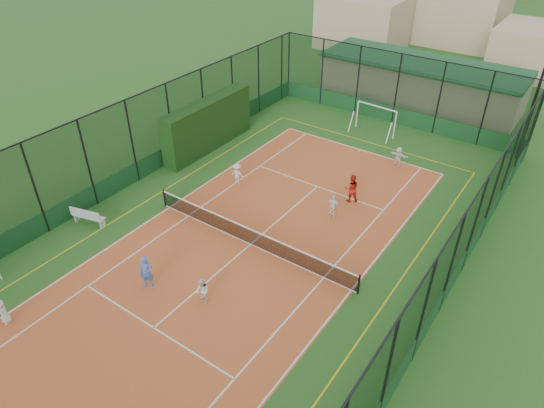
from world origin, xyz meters
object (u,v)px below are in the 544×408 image
Objects in this scene: child_far_right at (333,206)px; child_near_left at (3,312)px; child_near_right at (202,291)px; child_near_mid at (146,272)px; child_far_left at (237,174)px; white_bench at (89,216)px; futsal_goal_far at (376,120)px; floodlight_ne at (536,96)px; coach at (351,188)px; clubhouse at (421,81)px; child_far_back at (398,156)px.

child_near_left is at bearing 61.12° from child_far_right.
child_near_right reaches higher than child_near_left.
child_near_right is (2.64, 0.62, -0.18)m from child_near_mid.
child_near_left is at bearing 77.42° from child_far_left.
child_far_right reaches higher than child_near_left.
white_bench is 6.04m from child_near_mid.
floodlight_ne is at bearing 15.46° from futsal_goal_far.
coach is (-6.38, -10.41, -3.30)m from floodlight_ne.
floodlight_ne is 6.56× the size of child_far_left.
clubhouse reaches higher than futsal_goal_far.
clubhouse is at bearing 53.57° from child_near_mid.
child_near_left is at bearing -99.15° from clubhouse.
child_near_mid is 1.28× the size of child_near_right.
futsal_goal_far is at bearing -92.87° from clubhouse.
futsal_goal_far is 2.41× the size of child_near_right.
futsal_goal_far is at bearing 53.09° from child_near_mid.
coach is at bearing -121.48° from floodlight_ne.
white_bench is at bearing -163.98° from child_near_right.
clubhouse reaches higher than child_near_mid.
child_near_mid reaches higher than child_far_left.
child_far_right is (7.23, 13.88, 0.09)m from child_near_left.
white_bench is 1.34× the size of child_far_right.
child_far_right reaches higher than child_far_back.
child_far_left is 1.02× the size of child_far_back.
child_far_left is at bearing 70.77° from child_near_mid.
child_near_left is 5.69m from child_near_mid.
clubhouse is at bearing 113.02° from child_near_right.
coach reaches higher than child_near_right.
floodlight_ne is 14.30m from child_far_right.
white_bench is 0.59× the size of futsal_goal_far.
futsal_goal_far is 18.99m from child_near_right.
futsal_goal_far is at bearing 53.01° from white_bench.
futsal_goal_far is at bearing -116.96° from child_far_left.
child_far_back is at bearing 41.46° from child_near_mid.
child_far_right is (-6.45, -12.28, -3.45)m from floodlight_ne.
futsal_goal_far is at bearing -46.21° from child_far_back.
white_bench is at bearing -129.37° from floodlight_ne.
futsal_goal_far reaches higher than child_near_left.
child_far_left is 0.78× the size of coach.
floodlight_ne is 8.57m from child_far_back.
white_bench is at bearing 55.02° from child_far_left.
floodlight_ne reaches higher than child_far_right.
futsal_goal_far is 2.25× the size of child_far_right.
futsal_goal_far is at bearing 79.23° from child_near_left.
child_far_left is (-4.01, -17.91, -0.94)m from clubhouse.
child_near_left is at bearing -97.16° from futsal_goal_far.
clubhouse is at bearing 81.07° from child_near_left.
child_near_right is (-7.91, -20.80, -3.49)m from floodlight_ne.
child_near_right is 0.77× the size of coach.
clubhouse is 26.91m from child_near_mid.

